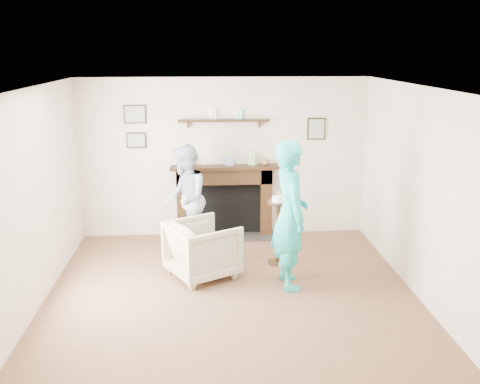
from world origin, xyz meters
name	(u,v)px	position (x,y,z in m)	size (l,w,h in m)	color
ground	(233,304)	(0.00, 0.00, 0.00)	(5.00, 5.00, 0.00)	brown
room_shell	(229,157)	(0.00, 0.69, 1.62)	(4.54, 5.02, 2.52)	beige
armchair	(203,275)	(-0.35, 0.84, 0.00)	(0.79, 0.82, 0.74)	tan
man	(187,249)	(-0.60, 1.80, 0.00)	(0.77, 0.60, 1.58)	#ABBAD6
woman	(288,284)	(0.74, 0.48, 0.00)	(0.68, 0.45, 1.86)	#20A7B8
pedestal_table	(278,220)	(0.69, 1.20, 0.64)	(0.32, 0.32, 1.03)	black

